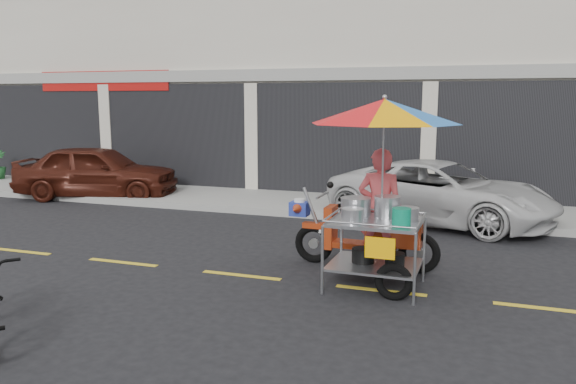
% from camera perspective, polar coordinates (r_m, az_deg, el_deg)
% --- Properties ---
extents(ground, '(90.00, 90.00, 0.00)m').
position_cam_1_polar(ground, '(7.63, 9.39, -9.87)').
color(ground, black).
extents(sidewalk, '(45.00, 3.00, 0.15)m').
position_cam_1_polar(sidewalk, '(12.90, 13.46, -1.67)').
color(sidewalk, gray).
rests_on(sidewalk, ground).
extents(shophouse_block, '(36.00, 8.11, 10.40)m').
position_cam_1_polar(shophouse_block, '(17.87, 24.95, 14.16)').
color(shophouse_block, beige).
rests_on(shophouse_block, ground).
extents(centerline, '(42.00, 0.10, 0.01)m').
position_cam_1_polar(centerline, '(7.63, 9.39, -9.84)').
color(centerline, gold).
rests_on(centerline, ground).
extents(maroon_sedan, '(4.29, 2.57, 1.37)m').
position_cam_1_polar(maroon_sedan, '(15.06, -18.82, 2.00)').
color(maroon_sedan, '#3F160D').
rests_on(maroon_sedan, ground).
extents(white_pickup, '(4.97, 3.45, 1.26)m').
position_cam_1_polar(white_pickup, '(11.79, 15.27, -0.03)').
color(white_pickup, silver).
rests_on(white_pickup, ground).
extents(food_vendor_rig, '(2.54, 2.07, 2.57)m').
position_cam_1_polar(food_vendor_rig, '(7.72, 9.31, 2.68)').
color(food_vendor_rig, black).
rests_on(food_vendor_rig, ground).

